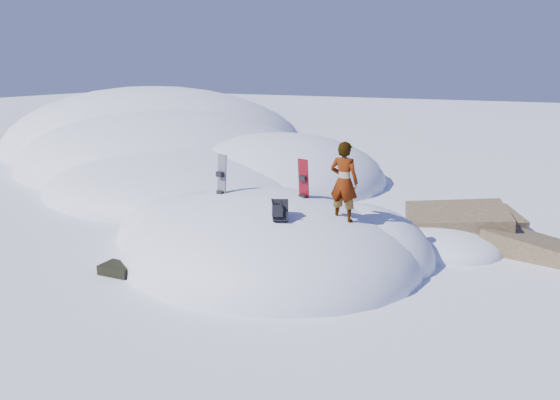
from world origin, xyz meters
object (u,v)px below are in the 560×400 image
at_px(snowboard_red, 304,190).
at_px(person, 344,182).
at_px(snowboard_dark, 221,186).
at_px(backpack, 280,211).

relative_size(snowboard_red, person, 0.86).
relative_size(snowboard_red, snowboard_dark, 0.95).
bearing_deg(snowboard_red, snowboard_dark, -154.03).
bearing_deg(snowboard_red, person, -9.53).
distance_m(snowboard_red, backpack, 1.44).
height_order(snowboard_red, snowboard_dark, snowboard_dark).
xyz_separation_m(snowboard_red, person, (1.11, -0.51, 0.38)).
bearing_deg(person, snowboard_dark, 1.60).
distance_m(backpack, person, 1.43).
relative_size(snowboard_dark, person, 0.90).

